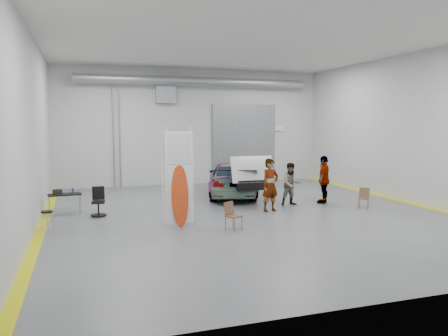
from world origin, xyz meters
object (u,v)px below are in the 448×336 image
object	(u,v)px
person_a	(270,185)
person_c	(324,179)
sedan_car	(232,179)
folding_chair_far	(363,202)
work_table	(63,194)
person_b	(291,184)
folding_chair_near	(234,222)
surfboard_display	(179,186)
office_chair	(98,203)
shop_stool	(47,222)

from	to	relation	value
person_a	person_c	size ratio (longest dim) A/B	1.01
sedan_car	person_c	bearing A→B (deg)	152.78
sedan_car	folding_chair_far	xyz separation A→B (m)	(3.72, -4.34, -0.49)
folding_chair_far	work_table	distance (m)	11.01
person_b	work_table	size ratio (longest dim) A/B	1.42
sedan_car	folding_chair_near	size ratio (longest dim) A/B	5.92
sedan_car	work_table	size ratio (longest dim) A/B	4.33
person_b	folding_chair_far	bearing A→B (deg)	-32.60
surfboard_display	person_a	bearing A→B (deg)	18.99
person_a	person_c	distance (m)	2.83
surfboard_display	folding_chair_far	world-z (taller)	surfboard_display
office_chair	person_a	bearing A→B (deg)	-5.37
work_table	sedan_car	bearing A→B (deg)	14.40
work_table	folding_chair_near	bearing A→B (deg)	-39.88
folding_chair_near	person_c	bearing A→B (deg)	0.41
shop_stool	folding_chair_far	bearing A→B (deg)	1.53
sedan_car	shop_stool	size ratio (longest dim) A/B	7.52
sedan_car	work_table	distance (m)	7.21
sedan_car	office_chair	bearing A→B (deg)	40.95
person_c	shop_stool	xyz separation A→B (m)	(-10.21, -1.78, -0.62)
person_a	surfboard_display	world-z (taller)	surfboard_display
folding_chair_far	office_chair	bearing A→B (deg)	-147.00
sedan_car	person_b	xyz separation A→B (m)	(1.47, -2.84, 0.10)
sedan_car	person_b	distance (m)	3.20
sedan_car	office_chair	size ratio (longest dim) A/B	5.10
sedan_car	person_a	world-z (taller)	person_a
shop_stool	office_chair	xyz separation A→B (m)	(1.51, 2.10, 0.10)
shop_stool	person_b	bearing A→B (deg)	11.58
surfboard_display	shop_stool	bearing A→B (deg)	173.80
person_a	work_table	distance (m)	7.43
surfboard_display	work_table	size ratio (longest dim) A/B	2.69
sedan_car	person_c	size ratio (longest dim) A/B	2.65
sedan_car	work_table	bearing A→B (deg)	31.70
person_a	person_c	bearing A→B (deg)	2.71
folding_chair_near	office_chair	size ratio (longest dim) A/B	0.86
person_b	office_chair	distance (m)	7.29
person_a	folding_chair_far	distance (m)	3.66
work_table	office_chair	world-z (taller)	office_chair
person_b	person_c	distance (m)	1.44
person_b	work_table	bearing A→B (deg)	174.18
office_chair	shop_stool	bearing A→B (deg)	-120.34
sedan_car	person_a	xyz separation A→B (m)	(0.20, -3.68, 0.23)
person_b	work_table	world-z (taller)	person_b
person_c	work_table	xyz separation A→B (m)	(-9.89, 1.06, -0.25)
office_chair	person_c	bearing A→B (deg)	3.26
person_a	office_chair	bearing A→B (deg)	155.18
person_c	surfboard_display	size ratio (longest dim) A/B	0.61
office_chair	folding_chair_far	bearing A→B (deg)	-5.38
folding_chair_far	work_table	world-z (taller)	work_table
surfboard_display	shop_stool	world-z (taller)	surfboard_display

